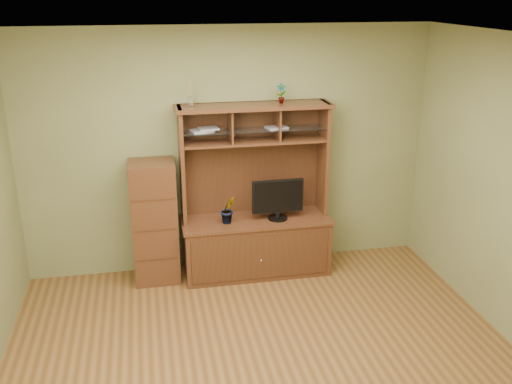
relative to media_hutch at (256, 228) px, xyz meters
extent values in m
cube|color=brown|center=(-0.25, -1.73, -0.53)|extent=(4.50, 4.00, 0.02)
cube|color=white|center=(-0.25, -1.73, 2.19)|extent=(4.50, 4.00, 0.02)
cube|color=olive|center=(-0.25, 0.28, 0.83)|extent=(4.50, 0.02, 2.70)
cube|color=#421F13|center=(0.00, -0.02, -0.21)|extent=(1.60, 0.55, 0.62)
cube|color=#34190E|center=(0.00, -0.30, -0.21)|extent=(1.50, 0.01, 0.50)
sphere|color=silver|center=(0.00, -0.32, -0.24)|extent=(0.02, 0.02, 0.02)
cube|color=#421F13|center=(0.00, -0.02, 0.11)|extent=(1.64, 0.59, 0.03)
cube|color=#421F13|center=(-0.78, 0.08, 0.75)|extent=(0.04, 0.35, 1.25)
cube|color=#421F13|center=(0.78, 0.08, 0.75)|extent=(0.04, 0.35, 1.25)
cube|color=#34190E|center=(0.00, 0.24, 0.75)|extent=(1.52, 0.02, 1.25)
cube|color=#421F13|center=(0.00, 0.08, 1.36)|extent=(1.66, 0.40, 0.04)
cube|color=#421F13|center=(0.00, 0.08, 0.98)|extent=(1.52, 0.32, 0.02)
cube|color=#421F13|center=(-0.25, 0.08, 1.16)|extent=(0.02, 0.31, 0.35)
cube|color=#421F13|center=(0.25, 0.08, 1.16)|extent=(0.02, 0.31, 0.35)
cube|color=silver|center=(0.00, 0.07, 1.11)|extent=(1.50, 0.27, 0.01)
cylinder|color=black|center=(0.23, -0.08, 0.14)|extent=(0.22, 0.22, 0.02)
cylinder|color=black|center=(0.23, -0.08, 0.18)|extent=(0.04, 0.04, 0.07)
cube|color=black|center=(0.23, -0.08, 0.39)|extent=(0.56, 0.05, 0.37)
imported|color=#22521C|center=(-0.32, -0.08, 0.28)|extent=(0.20, 0.18, 0.30)
imported|color=#326222|center=(0.29, 0.08, 1.48)|extent=(0.11, 0.08, 0.21)
cylinder|color=silver|center=(-0.66, 0.08, 1.43)|extent=(0.06, 0.06, 0.10)
cylinder|color=#9F834F|center=(-0.66, 0.08, 1.57)|extent=(0.04, 0.04, 0.18)
cube|color=#A4A4A8|center=(-0.56, 0.08, 1.12)|extent=(0.26, 0.22, 0.02)
cube|color=#A4A4A8|center=(-0.49, 0.08, 1.14)|extent=(0.22, 0.18, 0.02)
cube|color=#A4A4A8|center=(0.24, 0.08, 1.12)|extent=(0.25, 0.21, 0.02)
cube|color=#421F13|center=(-1.10, 0.04, 0.15)|extent=(0.48, 0.43, 1.35)
cube|color=#34190E|center=(-1.10, -0.18, -0.19)|extent=(0.44, 0.01, 0.02)
cube|color=#34190E|center=(-1.10, -0.18, 0.15)|extent=(0.44, 0.01, 0.01)
cube|color=#34190E|center=(-1.10, -0.18, 0.49)|extent=(0.44, 0.01, 0.02)
camera|label=1|loc=(-1.14, -5.73, 2.53)|focal=40.00mm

